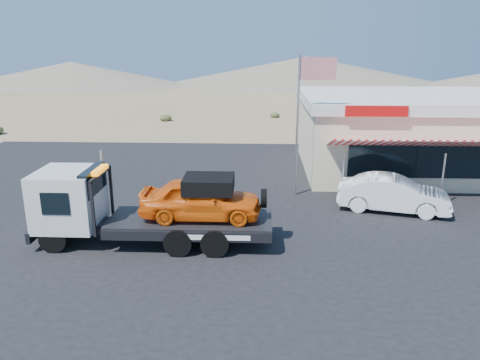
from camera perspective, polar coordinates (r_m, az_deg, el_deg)
The scene contains 7 objects.
ground at distance 16.69m, azimuth -8.60°, elevation -6.51°, with size 120.00×120.00×0.00m, color #886D4D.
asphalt_lot at distance 19.21m, azimuth -1.05°, elevation -3.13°, with size 32.00×24.00×0.02m, color black.
tow_truck at distance 15.63m, azimuth -11.25°, elevation -2.85°, with size 7.65×2.27×2.56m.
white_sedan at distance 19.36m, azimuth 18.18°, elevation -1.62°, with size 1.48×4.25×1.40m, color white.
jerky_store at distance 25.52m, azimuth 19.30°, elevation 5.52°, with size 10.40×9.97×3.90m.
flagpole at distance 19.82m, azimuth 7.75°, elevation 8.53°, with size 1.55×0.10×6.00m.
distant_hills at distance 71.51m, azimuth -8.12°, elevation 12.79°, with size 126.00×48.00×4.20m.
Camera 1 is at (3.13, -15.04, 6.51)m, focal length 35.00 mm.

